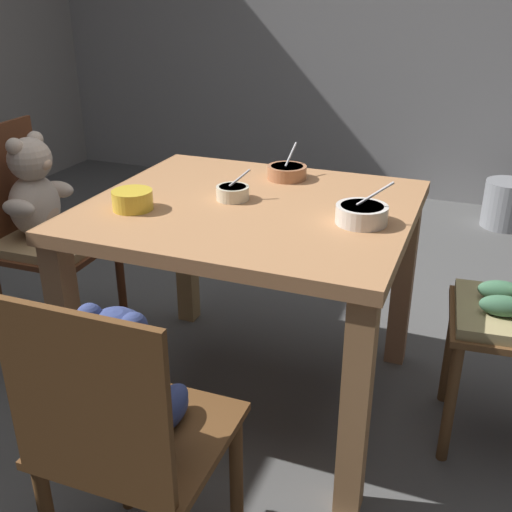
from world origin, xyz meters
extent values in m
cube|color=#575756|center=(0.00, 0.00, -0.02)|extent=(5.20, 5.20, 0.04)
cube|color=#B67E51|center=(0.00, 0.00, 0.73)|extent=(1.04, 0.93, 0.04)
cube|color=tan|center=(-0.47, -0.41, 0.35)|extent=(0.07, 0.07, 0.70)
cube|color=#B27C4D|center=(0.47, -0.41, 0.35)|extent=(0.07, 0.07, 0.70)
cube|color=tan|center=(-0.47, 0.41, 0.35)|extent=(0.07, 0.07, 0.70)
cube|color=#B57D55|center=(0.47, 0.41, 0.35)|extent=(0.07, 0.07, 0.70)
cube|color=brown|center=(-0.85, 0.04, 0.44)|extent=(0.42, 0.42, 0.02)
cube|color=brown|center=(-1.05, 0.03, 0.69)|extent=(0.03, 0.37, 0.46)
cylinder|color=brown|center=(-0.68, -0.13, 0.22)|extent=(0.04, 0.04, 0.43)
cylinder|color=brown|center=(-0.69, 0.22, 0.22)|extent=(0.04, 0.04, 0.43)
cylinder|color=brown|center=(-1.02, -0.14, 0.22)|extent=(0.04, 0.04, 0.43)
cylinder|color=brown|center=(-1.03, 0.21, 0.22)|extent=(0.04, 0.04, 0.43)
cube|color=tan|center=(-0.85, 0.04, 0.47)|extent=(0.38, 0.38, 0.04)
ellipsoid|color=beige|center=(-0.92, 0.04, 0.61)|extent=(0.19, 0.22, 0.24)
ellipsoid|color=beige|center=(-0.87, 0.04, 0.60)|extent=(0.07, 0.12, 0.15)
sphere|color=beige|center=(-0.91, 0.04, 0.80)|extent=(0.17, 0.17, 0.17)
ellipsoid|color=beige|center=(-0.85, 0.04, 0.79)|extent=(0.06, 0.07, 0.05)
sphere|color=beige|center=(-0.92, -0.02, 0.86)|extent=(0.06, 0.06, 0.06)
sphere|color=beige|center=(-0.93, 0.09, 0.86)|extent=(0.06, 0.06, 0.06)
ellipsoid|color=beige|center=(-0.89, -0.08, 0.64)|extent=(0.14, 0.07, 0.07)
ellipsoid|color=beige|center=(-0.90, 0.16, 0.64)|extent=(0.14, 0.07, 0.07)
ellipsoid|color=beige|center=(-0.79, -0.02, 0.53)|extent=(0.16, 0.08, 0.07)
ellipsoid|color=beige|center=(-0.80, 0.10, 0.53)|extent=(0.16, 0.08, 0.07)
cube|color=brown|center=(0.04, -0.80, 0.44)|extent=(0.41, 0.38, 0.02)
cube|color=brown|center=(0.04, -0.98, 0.66)|extent=(0.37, 0.02, 0.41)
cylinder|color=brown|center=(0.21, -0.64, 0.22)|extent=(0.04, 0.04, 0.43)
cylinder|color=brown|center=(-0.14, -0.64, 0.22)|extent=(0.04, 0.04, 0.43)
ellipsoid|color=#38457D|center=(0.04, -0.86, 0.57)|extent=(0.19, 0.16, 0.22)
ellipsoid|color=beige|center=(0.04, -0.81, 0.55)|extent=(0.11, 0.06, 0.13)
sphere|color=#38457D|center=(0.04, -0.85, 0.73)|extent=(0.15, 0.15, 0.15)
ellipsoid|color=beige|center=(0.04, -0.80, 0.72)|extent=(0.06, 0.05, 0.04)
sphere|color=#38457D|center=(0.09, -0.86, 0.79)|extent=(0.06, 0.06, 0.06)
sphere|color=#38457D|center=(-0.01, -0.86, 0.79)|extent=(0.06, 0.06, 0.06)
ellipsoid|color=#38457D|center=(0.15, -0.84, 0.59)|extent=(0.06, 0.12, 0.06)
ellipsoid|color=#38457D|center=(-0.07, -0.84, 0.59)|extent=(0.06, 0.12, 0.06)
ellipsoid|color=#38457D|center=(0.09, -0.75, 0.49)|extent=(0.07, 0.14, 0.07)
ellipsoid|color=#38457D|center=(-0.01, -0.75, 0.49)|extent=(0.07, 0.14, 0.07)
cylinder|color=brown|center=(0.68, 0.21, 0.22)|extent=(0.04, 0.04, 0.43)
cylinder|color=brown|center=(0.71, -0.11, 0.22)|extent=(0.04, 0.04, 0.43)
ellipsoid|color=#416F4F|center=(0.80, 0.11, 0.52)|extent=(0.15, 0.08, 0.07)
ellipsoid|color=#416F4F|center=(0.81, 0.01, 0.52)|extent=(0.15, 0.08, 0.07)
cylinder|color=white|center=(0.38, -0.04, 0.78)|extent=(0.16, 0.16, 0.06)
cylinder|color=white|center=(0.38, -0.04, 0.75)|extent=(0.09, 0.09, 0.01)
cylinder|color=beige|center=(0.38, -0.04, 0.80)|extent=(0.13, 0.13, 0.01)
cylinder|color=#BCBCC1|center=(0.41, -0.03, 0.84)|extent=(0.11, 0.04, 0.08)
ellipsoid|color=#BCBCC1|center=(0.36, -0.05, 0.80)|extent=(0.04, 0.03, 0.01)
cylinder|color=beige|center=(-0.07, 0.02, 0.77)|extent=(0.11, 0.11, 0.05)
cylinder|color=beige|center=(-0.07, 0.02, 0.75)|extent=(0.06, 0.06, 0.01)
cylinder|color=#D1AE93|center=(-0.07, 0.02, 0.79)|extent=(0.09, 0.09, 0.01)
cylinder|color=#BCBCC1|center=(-0.05, 0.03, 0.82)|extent=(0.06, 0.06, 0.06)
ellipsoid|color=#BCBCC1|center=(-0.08, 0.01, 0.79)|extent=(0.04, 0.04, 0.01)
cylinder|color=#BA764E|center=(0.02, 0.30, 0.77)|extent=(0.14, 0.14, 0.05)
cylinder|color=#BA764E|center=(0.02, 0.30, 0.75)|extent=(0.08, 0.08, 0.01)
cylinder|color=beige|center=(0.02, 0.30, 0.79)|extent=(0.12, 0.12, 0.01)
cylinder|color=#BCBCC1|center=(0.03, 0.34, 0.83)|extent=(0.02, 0.10, 0.07)
ellipsoid|color=#BCBCC1|center=(0.02, 0.29, 0.79)|extent=(0.02, 0.03, 0.01)
cylinder|color=yellow|center=(-0.33, -0.18, 0.78)|extent=(0.13, 0.13, 0.06)
cylinder|color=yellow|center=(-0.33, -0.18, 0.75)|extent=(0.07, 0.07, 0.01)
cylinder|color=beige|center=(-0.33, -0.18, 0.81)|extent=(0.11, 0.11, 0.01)
cylinder|color=#93969B|center=(0.86, 2.15, 0.15)|extent=(0.28, 0.28, 0.29)
camera|label=1|loc=(0.70, -1.75, 1.42)|focal=42.76mm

